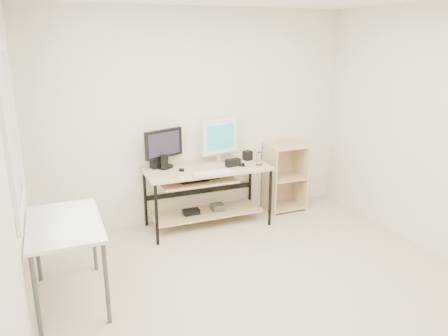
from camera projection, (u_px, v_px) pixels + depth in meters
room at (259, 155)px, 3.59m from camera, size 4.01×4.01×2.62m
desk at (205, 184)px, 5.29m from camera, size 1.50×0.65×0.75m
side_table at (65, 231)px, 3.71m from camera, size 0.60×1.00×0.75m
shelf_unit at (283, 176)px, 5.88m from camera, size 0.50×0.40×0.90m
black_monitor at (164, 146)px, 5.16m from camera, size 0.49×0.23×0.46m
white_imac at (220, 138)px, 5.37m from camera, size 0.50×0.17×0.54m
keyboard at (213, 172)px, 5.02m from camera, size 0.45×0.14×0.02m
mouse at (230, 164)px, 5.30m from camera, size 0.10×0.13×0.04m
center_speaker at (233, 163)px, 5.27m from camera, size 0.19×0.10×0.09m
speaker_left at (155, 159)px, 5.17m from camera, size 0.14×0.14×0.23m
speaker_right at (248, 155)px, 5.55m from camera, size 0.12×0.12×0.12m
audio_controller at (164, 163)px, 5.12m from camera, size 0.09×0.06×0.18m
volume_puck at (181, 170)px, 5.09m from camera, size 0.08×0.08×0.03m
smartphone at (242, 165)px, 5.33m from camera, size 0.11×0.15×0.01m
coaster at (259, 165)px, 5.33m from camera, size 0.13×0.13×0.01m
drinking_glass at (259, 159)px, 5.30m from camera, size 0.10×0.10×0.16m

